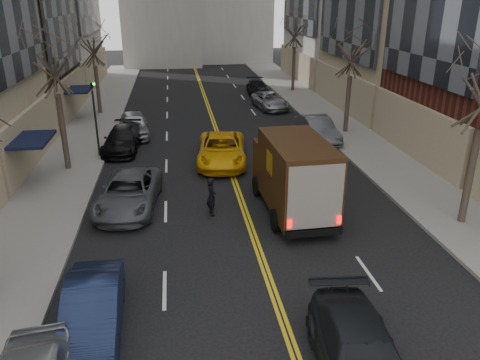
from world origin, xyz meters
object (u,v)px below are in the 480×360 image
object	(u,v)px
ups_truck	(293,175)
pedestrian	(211,196)
observer_sedan	(361,358)
taxi	(222,149)

from	to	relation	value
ups_truck	pedestrian	xyz separation A→B (m)	(-3.55, 0.17, -0.86)
ups_truck	observer_sedan	world-z (taller)	ups_truck
observer_sedan	taxi	bearing A→B (deg)	100.85
ups_truck	pedestrian	world-z (taller)	ups_truck
observer_sedan	taxi	xyz separation A→B (m)	(-1.67, 16.70, 0.06)
ups_truck	pedestrian	distance (m)	3.66
ups_truck	taxi	distance (m)	7.33
taxi	pedestrian	bearing A→B (deg)	-93.33
ups_truck	observer_sedan	xyz separation A→B (m)	(-0.73, -9.84, -0.99)
ups_truck	taxi	size ratio (longest dim) A/B	1.11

